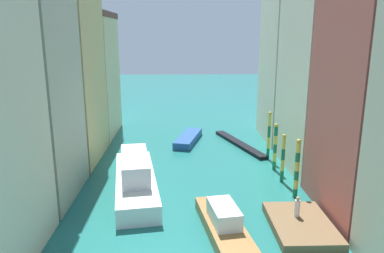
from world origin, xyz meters
TOP-DOWN VIEW (x-y plane):
  - ground_plane at (0.00, 24.50)m, footprint 154.00×154.00m
  - building_left_1 at (-13.03, 12.31)m, footprint 7.95×8.25m
  - building_left_2 at (-13.03, 21.53)m, footprint 7.95×9.51m
  - building_left_3 at (-13.03, 31.07)m, footprint 7.95×9.45m
  - building_right_2 at (13.03, 18.40)m, footprint 7.95×9.94m
  - building_right_3 at (13.03, 28.15)m, footprint 7.95×8.86m
  - waterfront_dock at (6.92, 6.51)m, footprint 3.83×5.76m
  - person_on_dock at (6.84, 7.20)m, footprint 0.36×0.36m
  - mooring_pole_0 at (8.02, 11.39)m, footprint 0.38×0.38m
  - mooring_pole_1 at (7.81, 14.58)m, footprint 0.34×0.34m
  - mooring_pole_2 at (7.87, 17.52)m, footprint 0.37×0.37m
  - mooring_pole_3 at (7.97, 20.48)m, footprint 0.33×0.33m
  - vaporetto_white at (-4.56, 12.92)m, footprint 4.85×12.22m
  - gondola_black at (5.79, 25.36)m, footprint 4.47×10.68m
  - motorboat_0 at (-0.01, 26.94)m, footprint 3.60×7.44m
  - motorboat_1 at (1.83, 6.20)m, footprint 3.37×7.93m

SIDE VIEW (x-z plane):
  - ground_plane at x=0.00m, z-range 0.00..0.00m
  - gondola_black at x=5.79m, z-range 0.00..0.37m
  - waterfront_dock at x=6.92m, z-range 0.00..0.61m
  - motorboat_0 at x=-0.01m, z-range 0.00..0.83m
  - motorboat_1 at x=1.83m, z-range -0.28..1.65m
  - vaporetto_white at x=-4.56m, z-range -0.37..2.72m
  - person_on_dock at x=6.84m, z-range 0.56..1.95m
  - mooring_pole_1 at x=7.81m, z-range 0.05..4.32m
  - mooring_pole_2 at x=7.87m, z-range 0.06..4.54m
  - mooring_pole_0 at x=8.02m, z-range 0.06..4.82m
  - mooring_pole_3 at x=7.97m, z-range 0.05..5.00m
  - building_left_3 at x=-13.03m, z-range 0.01..14.98m
  - building_right_2 at x=13.03m, z-range 0.01..19.08m
  - building_left_2 at x=-13.03m, z-range 0.01..19.25m
  - building_left_1 at x=-13.03m, z-range 0.01..19.73m
  - building_right_3 at x=13.03m, z-range 0.01..21.27m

